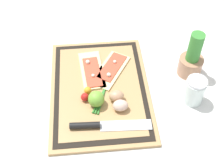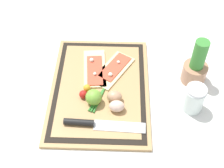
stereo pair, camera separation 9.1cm
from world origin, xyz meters
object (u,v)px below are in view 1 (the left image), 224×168
at_px(cherry_tomato_red, 85,97).
at_px(knife, 97,125).
at_px(egg_pink, 120,106).
at_px(sauce_jar, 194,92).
at_px(pizza_slice_far, 111,69).
at_px(cherry_tomato_yellow, 88,90).
at_px(pizza_slice_near, 92,70).
at_px(herb_pot, 192,60).
at_px(lime, 96,99).
at_px(egg_brown, 117,96).

bearing_deg(cherry_tomato_red, knife, 17.03).
height_order(egg_pink, sauce_jar, sauce_jar).
height_order(pizza_slice_far, cherry_tomato_yellow, cherry_tomato_yellow).
bearing_deg(pizza_slice_near, knife, 1.17).
distance_m(cherry_tomato_yellow, herb_pot, 0.40).
distance_m(egg_pink, cherry_tomato_yellow, 0.14).
bearing_deg(lime, egg_pink, 69.74).
relative_size(knife, cherry_tomato_red, 9.31).
distance_m(knife, egg_brown, 0.13).
bearing_deg(knife, lime, 178.05).
relative_size(pizza_slice_far, sauce_jar, 1.97).
relative_size(pizza_slice_near, sauce_jar, 1.92).
xyz_separation_m(egg_brown, lime, (0.01, -0.07, 0.01)).
xyz_separation_m(egg_pink, herb_pot, (-0.16, 0.28, 0.03)).
relative_size(pizza_slice_near, lime, 3.51).
height_order(lime, herb_pot, herb_pot).
xyz_separation_m(egg_brown, herb_pot, (-0.12, 0.29, 0.03)).
bearing_deg(egg_pink, cherry_tomato_red, -113.67).
height_order(pizza_slice_near, cherry_tomato_yellow, cherry_tomato_yellow).
xyz_separation_m(lime, sauce_jar, (0.00, 0.34, 0.00)).
distance_m(knife, herb_pot, 0.43).
height_order(knife, sauce_jar, sauce_jar).
relative_size(pizza_slice_near, herb_pot, 1.06).
bearing_deg(egg_brown, pizza_slice_near, -151.20).
height_order(egg_brown, sauce_jar, sauce_jar).
xyz_separation_m(egg_pink, lime, (-0.03, -0.08, 0.01)).
distance_m(pizza_slice_far, cherry_tomato_red, 0.17).
bearing_deg(cherry_tomato_red, cherry_tomato_yellow, 160.65).
relative_size(pizza_slice_far, cherry_tomato_red, 7.04).
height_order(pizza_slice_far, cherry_tomato_red, cherry_tomato_red).
relative_size(knife, lime, 4.75).
bearing_deg(lime, egg_brown, 99.56).
bearing_deg(sauce_jar, knife, -74.92).
bearing_deg(sauce_jar, herb_pot, 170.82).
relative_size(egg_brown, herb_pot, 0.28).
bearing_deg(pizza_slice_far, lime, -22.36).
height_order(pizza_slice_far, egg_pink, egg_pink).
bearing_deg(knife, cherry_tomato_yellow, -170.37).
xyz_separation_m(pizza_slice_near, cherry_tomato_red, (0.13, -0.03, 0.01)).
bearing_deg(pizza_slice_far, cherry_tomato_red, -37.82).
height_order(pizza_slice_far, herb_pot, herb_pot).
distance_m(egg_pink, lime, 0.09).
bearing_deg(pizza_slice_near, cherry_tomato_yellow, -10.88).
bearing_deg(cherry_tomato_red, lime, 59.84).
distance_m(knife, cherry_tomato_yellow, 0.15).
relative_size(egg_pink, lime, 0.93).
distance_m(cherry_tomato_red, sauce_jar, 0.38).
bearing_deg(egg_pink, pizza_slice_near, -154.59).
distance_m(knife, lime, 0.10).
xyz_separation_m(knife, cherry_tomato_yellow, (-0.15, -0.03, 0.00)).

